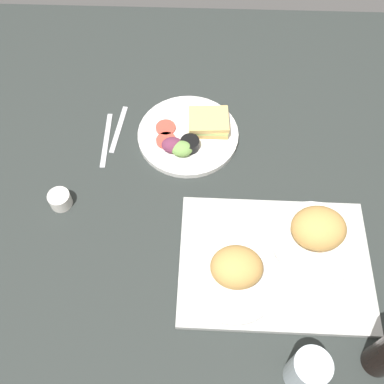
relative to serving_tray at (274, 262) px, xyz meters
The scene contains 9 objects.
ground_plane 26.97cm from the serving_tray, 47.58° to the right, with size 190.00×150.00×3.00cm, color #282D2B.
serving_tray is the anchor object (origin of this frame).
bread_plate_near 12.21cm from the serving_tray, 149.70° to the right, with size 21.55×21.55×10.15cm.
bread_plate_far 11.56cm from the serving_tray, 24.52° to the left, with size 21.28×21.28×9.41cm.
plate_with_salad 42.88cm from the serving_tray, 60.13° to the right, with size 28.30×28.30×5.40cm.
drinking_glass 25.85cm from the serving_tray, 99.30° to the left, with size 7.49×7.49×11.88cm, color silver.
espresso_cup 55.66cm from the serving_tray, 15.24° to the right, with size 5.60×5.60×4.00cm, color silver.
fork 57.73cm from the serving_tray, 43.30° to the right, with size 17.00×1.40×0.50cm, color #B7B7BC.
knife 57.38cm from the serving_tray, 38.33° to the right, with size 19.00×1.40×0.50cm, color #B7B7BC.
Camera 1 is at (-0.05, 61.30, 99.64)cm, focal length 41.72 mm.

